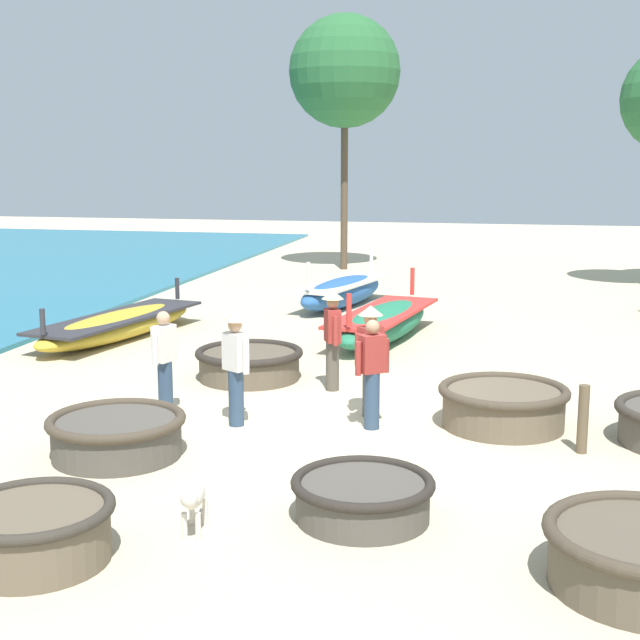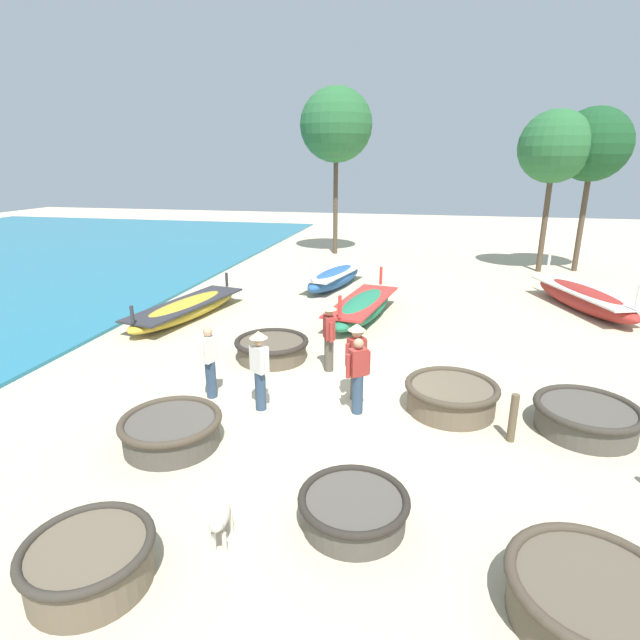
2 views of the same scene
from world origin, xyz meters
name	(u,v)px [view 2 (image 2 of 2)]	position (x,y,z in m)	size (l,w,h in m)	color
ground_plane	(334,408)	(0.00, 0.00, 0.00)	(80.00, 80.00, 0.00)	#C6B793
coracle_beside_post	(171,430)	(-2.54, -1.95, 0.30)	(1.78, 1.78, 0.55)	#4C473F
coracle_front_left	(354,508)	(0.89, -3.28, 0.25)	(1.54, 1.54, 0.46)	#4C473F
coracle_far_left	(592,599)	(3.62, -4.27, 0.32)	(1.84, 1.84, 0.59)	brown
coracle_tilted	(586,417)	(4.71, 0.10, 0.30)	(1.88, 1.88, 0.55)	#4C473F
coracle_nearest	(451,396)	(2.30, 0.41, 0.33)	(1.86, 1.86, 0.60)	brown
coracle_far_right	(272,348)	(-2.04, 2.31, 0.29)	(1.87, 1.87, 0.54)	brown
coracle_front_right	(89,561)	(-1.99, -4.94, 0.32)	(1.54, 1.54, 0.58)	brown
long_boat_blue_hull	(334,278)	(-1.91, 10.15, 0.39)	(2.03, 4.41, 1.35)	#285693
long_boat_white_hull	(584,298)	(6.91, 8.75, 0.41)	(2.79, 5.23, 1.44)	maroon
long_boat_green_hull	(362,307)	(-0.26, 6.19, 0.37)	(1.96, 4.77, 1.28)	#237551
long_boat_red_hull	(187,309)	(-5.78, 5.11, 0.29)	(2.19, 5.24, 1.00)	gold
fisherman_standing_left	(210,360)	(-2.64, -0.03, 0.84)	(0.31, 0.51, 1.57)	#2D425B
fisherman_standing_right	(329,333)	(-0.48, 1.87, 0.96)	(0.36, 0.49, 1.67)	#4C473D
fisherman_hauling	(356,356)	(0.36, 0.53, 0.96)	(0.41, 0.39, 1.67)	#4C473D
fisherman_by_coracle	(259,365)	(-1.44, -0.34, 0.96)	(0.47, 0.36, 1.67)	#2D425B
fisherman_crouching	(358,374)	(0.48, -0.07, 0.84)	(0.44, 0.38, 1.57)	#2D425B
dog	(221,519)	(-0.73, -4.01, 0.37)	(0.27, 0.68, 0.55)	beige
mooring_post_shoreline	(513,418)	(3.33, -0.54, 0.46)	(0.14, 0.14, 0.91)	brown
tree_center	(555,147)	(6.67, 15.11, 5.38)	(3.04, 3.04, 6.93)	#4C3D2D
tree_right_mid	(593,145)	(8.31, 15.59, 5.47)	(3.09, 3.09, 7.05)	#4C3D2D
tree_tall_back	(336,125)	(-3.30, 17.74, 6.56)	(3.70, 3.70, 8.43)	#4C3D2D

